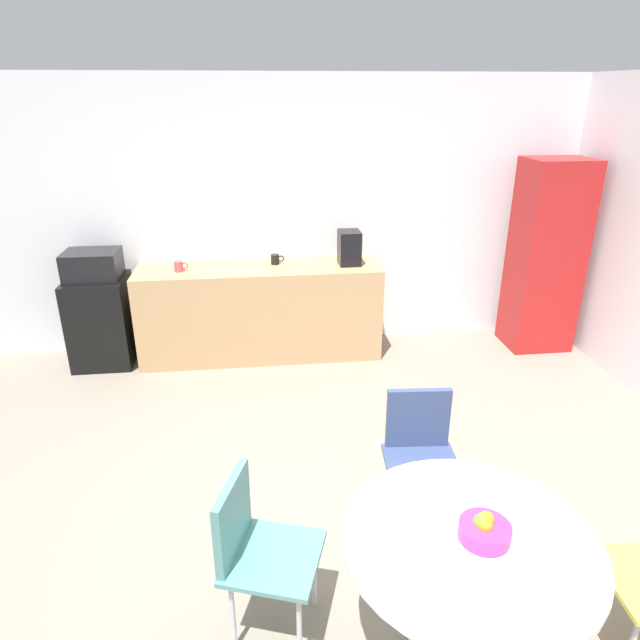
% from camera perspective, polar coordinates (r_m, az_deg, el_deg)
% --- Properties ---
extents(ground_plane, '(6.00, 6.00, 0.00)m').
position_cam_1_polar(ground_plane, '(3.46, -0.36, -22.54)').
color(ground_plane, gray).
extents(wall_back, '(6.00, 0.10, 2.60)m').
position_cam_1_polar(wall_back, '(5.56, -3.95, 10.51)').
color(wall_back, silver).
rests_on(wall_back, ground_plane).
extents(counter_block, '(2.30, 0.60, 0.90)m').
position_cam_1_polar(counter_block, '(5.46, -6.09, 0.88)').
color(counter_block, tan).
rests_on(counter_block, ground_plane).
extents(mini_fridge, '(0.54, 0.54, 0.84)m').
position_cam_1_polar(mini_fridge, '(5.67, -21.40, -0.11)').
color(mini_fridge, black).
rests_on(mini_fridge, ground_plane).
extents(microwave, '(0.48, 0.38, 0.26)m').
position_cam_1_polar(microwave, '(5.49, -22.21, 5.21)').
color(microwave, black).
rests_on(microwave, mini_fridge).
extents(locker_cabinet, '(0.60, 0.50, 1.87)m').
position_cam_1_polar(locker_cabinet, '(5.92, 22.04, 6.01)').
color(locker_cabinet, '#B21E1E').
rests_on(locker_cabinet, ground_plane).
extents(round_table, '(1.08, 1.08, 0.72)m').
position_cam_1_polar(round_table, '(2.66, 14.82, -22.87)').
color(round_table, silver).
rests_on(round_table, ground_plane).
extents(chair_teal, '(0.53, 0.53, 0.83)m').
position_cam_1_polar(chair_teal, '(2.79, -6.87, -21.40)').
color(chair_teal, silver).
rests_on(chair_teal, ground_plane).
extents(chair_navy, '(0.45, 0.45, 0.83)m').
position_cam_1_polar(chair_navy, '(3.41, 10.16, -12.31)').
color(chair_navy, silver).
rests_on(chair_navy, ground_plane).
extents(fruit_bowl, '(0.22, 0.22, 0.11)m').
position_cam_1_polar(fruit_bowl, '(2.55, 16.44, -19.84)').
color(fruit_bowl, '#D8338C').
rests_on(fruit_bowl, round_table).
extents(mug_white, '(0.13, 0.08, 0.09)m').
position_cam_1_polar(mug_white, '(5.30, -14.21, 5.33)').
color(mug_white, '#D84C4C').
rests_on(mug_white, counter_block).
extents(mug_green, '(0.13, 0.08, 0.09)m').
position_cam_1_polar(mug_green, '(5.33, 2.82, 6.09)').
color(mug_green, black).
rests_on(mug_green, counter_block).
extents(mug_red, '(0.13, 0.08, 0.09)m').
position_cam_1_polar(mug_red, '(5.37, -4.57, 6.20)').
color(mug_red, black).
rests_on(mug_red, counter_block).
extents(coffee_maker, '(0.20, 0.24, 0.32)m').
position_cam_1_polar(coffee_maker, '(5.34, 3.01, 7.39)').
color(coffee_maker, black).
rests_on(coffee_maker, counter_block).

